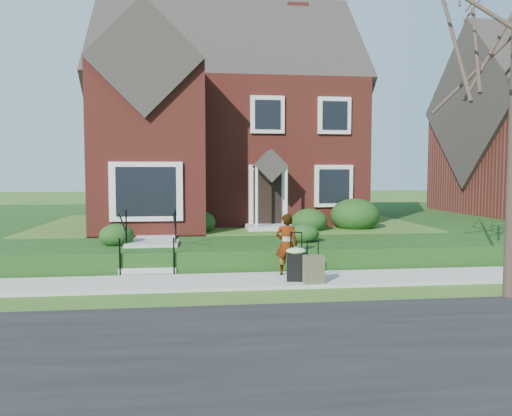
{
  "coord_description": "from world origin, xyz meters",
  "views": [
    {
      "loc": [
        -1.29,
        -11.46,
        2.56
      ],
      "look_at": [
        0.32,
        2.0,
        1.61
      ],
      "focal_mm": 35.0,
      "sensor_mm": 36.0,
      "label": 1
    }
  ],
  "objects": [
    {
      "name": "main_house",
      "position": [
        -0.21,
        9.61,
        5.26
      ],
      "size": [
        10.4,
        10.2,
        9.4
      ],
      "color": "maroon",
      "rests_on": "terrace"
    },
    {
      "name": "suitcase_olive",
      "position": [
        1.32,
        -0.6,
        0.4
      ],
      "size": [
        0.47,
        0.31,
        0.97
      ],
      "rotation": [
        0.0,
        0.0,
        0.13
      ],
      "color": "#4D4C33",
      "rests_on": "sidewalk"
    },
    {
      "name": "front_steps",
      "position": [
        -2.5,
        1.84,
        0.47
      ],
      "size": [
        1.4,
        2.02,
        1.5
      ],
      "color": "#9E9B93",
      "rests_on": "ground"
    },
    {
      "name": "woman",
      "position": [
        0.88,
        0.39,
        0.83
      ],
      "size": [
        0.61,
        0.47,
        1.5
      ],
      "primitive_type": "imported",
      "rotation": [
        0.0,
        0.0,
        2.92
      ],
      "color": "#999999",
      "rests_on": "sidewalk"
    },
    {
      "name": "street",
      "position": [
        0.0,
        -5.0,
        0.01
      ],
      "size": [
        60.0,
        6.0,
        0.01
      ],
      "primitive_type": "cube",
      "color": "black",
      "rests_on": "ground"
    },
    {
      "name": "walkway",
      "position": [
        -2.5,
        5.0,
        0.63
      ],
      "size": [
        1.2,
        6.0,
        0.06
      ],
      "primitive_type": "cube",
      "color": "#9E9B93",
      "rests_on": "terrace"
    },
    {
      "name": "sidewalk",
      "position": [
        0.0,
        0.0,
        0.04
      ],
      "size": [
        60.0,
        1.6,
        0.08
      ],
      "primitive_type": "cube",
      "color": "#9E9B93",
      "rests_on": "ground"
    },
    {
      "name": "suitcase_black",
      "position": [
        0.97,
        -0.31,
        0.52
      ],
      "size": [
        0.54,
        0.47,
        1.13
      ],
      "rotation": [
        0.0,
        0.0,
        -0.2
      ],
      "color": "black",
      "rests_on": "sidewalk"
    },
    {
      "name": "ground",
      "position": [
        0.0,
        0.0,
        0.0
      ],
      "size": [
        120.0,
        120.0,
        0.0
      ],
      "primitive_type": "plane",
      "color": "#2D5119",
      "rests_on": "ground"
    },
    {
      "name": "terrace",
      "position": [
        4.0,
        10.9,
        0.3
      ],
      "size": [
        44.0,
        20.0,
        0.6
      ],
      "primitive_type": "cube",
      "color": "#17340E",
      "rests_on": "ground"
    },
    {
      "name": "foundation_shrubs",
      "position": [
        1.33,
        4.97,
        1.09
      ],
      "size": [
        9.6,
        4.33,
        1.2
      ],
      "color": "black",
      "rests_on": "terrace"
    }
  ]
}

